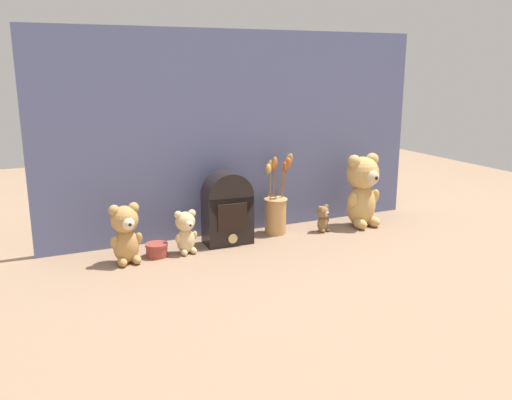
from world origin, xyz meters
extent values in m
plane|color=#8E7056|center=(0.00, 0.00, 0.00)|extent=(4.00, 4.00, 0.00)
cube|color=slate|center=(0.00, 0.17, 0.39)|extent=(1.54, 0.02, 0.77)
ellipsoid|color=tan|center=(0.47, 0.02, 0.09)|extent=(0.14, 0.12, 0.17)
sphere|color=tan|center=(0.47, 0.02, 0.22)|extent=(0.13, 0.13, 0.13)
sphere|color=#D1B289|center=(0.48, -0.03, 0.21)|extent=(0.06, 0.06, 0.06)
sphere|color=black|center=(0.48, -0.06, 0.21)|extent=(0.02, 0.02, 0.02)
sphere|color=tan|center=(0.52, 0.03, 0.27)|extent=(0.05, 0.05, 0.05)
sphere|color=tan|center=(0.43, 0.02, 0.27)|extent=(0.05, 0.05, 0.05)
ellipsoid|color=tan|center=(0.53, 0.02, 0.12)|extent=(0.04, 0.06, 0.08)
ellipsoid|color=tan|center=(0.42, 0.00, 0.12)|extent=(0.04, 0.06, 0.08)
ellipsoid|color=tan|center=(0.51, -0.01, 0.02)|extent=(0.05, 0.07, 0.04)
ellipsoid|color=tan|center=(0.44, -0.02, 0.02)|extent=(0.05, 0.07, 0.04)
ellipsoid|color=tan|center=(-0.49, -0.01, 0.06)|extent=(0.09, 0.08, 0.12)
sphere|color=tan|center=(-0.49, -0.01, 0.15)|extent=(0.09, 0.09, 0.09)
sphere|color=beige|center=(-0.49, -0.04, 0.15)|extent=(0.04, 0.04, 0.04)
sphere|color=black|center=(-0.48, -0.06, 0.15)|extent=(0.01, 0.01, 0.01)
sphere|color=tan|center=(-0.46, -0.01, 0.19)|extent=(0.04, 0.04, 0.04)
sphere|color=tan|center=(-0.52, -0.01, 0.19)|extent=(0.04, 0.04, 0.04)
ellipsoid|color=tan|center=(-0.45, -0.01, 0.08)|extent=(0.03, 0.04, 0.05)
ellipsoid|color=tan|center=(-0.53, -0.02, 0.08)|extent=(0.03, 0.04, 0.05)
ellipsoid|color=tan|center=(-0.46, -0.03, 0.01)|extent=(0.03, 0.05, 0.03)
ellipsoid|color=tan|center=(-0.51, -0.04, 0.01)|extent=(0.03, 0.05, 0.03)
ellipsoid|color=#DBBC84|center=(-0.28, 0.00, 0.05)|extent=(0.07, 0.06, 0.09)
sphere|color=#DBBC84|center=(-0.28, 0.00, 0.12)|extent=(0.07, 0.07, 0.07)
sphere|color=beige|center=(-0.28, -0.03, 0.11)|extent=(0.03, 0.03, 0.03)
sphere|color=black|center=(-0.27, -0.04, 0.11)|extent=(0.01, 0.01, 0.01)
sphere|color=#DBBC84|center=(-0.26, 0.00, 0.14)|extent=(0.03, 0.03, 0.03)
sphere|color=#DBBC84|center=(-0.30, 0.00, 0.14)|extent=(0.03, 0.03, 0.03)
ellipsoid|color=#DBBC84|center=(-0.25, 0.00, 0.06)|extent=(0.02, 0.03, 0.04)
ellipsoid|color=#DBBC84|center=(-0.31, -0.01, 0.06)|extent=(0.02, 0.03, 0.04)
ellipsoid|color=#DBBC84|center=(-0.26, -0.02, 0.01)|extent=(0.03, 0.04, 0.02)
ellipsoid|color=#DBBC84|center=(-0.30, -0.02, 0.01)|extent=(0.03, 0.04, 0.02)
ellipsoid|color=olive|center=(0.29, 0.02, 0.03)|extent=(0.05, 0.05, 0.06)
sphere|color=olive|center=(0.29, 0.02, 0.08)|extent=(0.05, 0.05, 0.05)
sphere|color=#D1B289|center=(0.29, 0.00, 0.08)|extent=(0.02, 0.02, 0.02)
sphere|color=black|center=(0.30, -0.01, 0.08)|extent=(0.01, 0.01, 0.01)
sphere|color=olive|center=(0.31, 0.02, 0.10)|extent=(0.02, 0.02, 0.02)
sphere|color=olive|center=(0.27, 0.01, 0.10)|extent=(0.02, 0.02, 0.02)
ellipsoid|color=olive|center=(0.31, 0.02, 0.04)|extent=(0.02, 0.02, 0.03)
ellipsoid|color=olive|center=(0.27, 0.01, 0.04)|extent=(0.02, 0.02, 0.03)
ellipsoid|color=olive|center=(0.31, 0.01, 0.01)|extent=(0.02, 0.03, 0.02)
ellipsoid|color=olive|center=(0.28, 0.00, 0.01)|extent=(0.02, 0.03, 0.02)
cylinder|color=tan|center=(0.11, 0.07, 0.07)|extent=(0.08, 0.08, 0.14)
torus|color=tan|center=(0.11, 0.07, 0.14)|extent=(0.09, 0.09, 0.01)
cylinder|color=olive|center=(0.12, 0.10, 0.21)|extent=(0.02, 0.01, 0.13)
ellipsoid|color=orange|center=(0.12, 0.10, 0.27)|extent=(0.03, 0.03, 0.06)
cylinder|color=olive|center=(0.09, 0.08, 0.20)|extent=(0.01, 0.02, 0.12)
ellipsoid|color=gold|center=(0.08, 0.08, 0.26)|extent=(0.03, 0.03, 0.04)
cylinder|color=olive|center=(0.15, 0.09, 0.21)|extent=(0.03, 0.06, 0.14)
ellipsoid|color=tan|center=(0.18, 0.11, 0.28)|extent=(0.04, 0.05, 0.06)
cylinder|color=olive|center=(0.13, 0.06, 0.20)|extent=(0.01, 0.02, 0.12)
ellipsoid|color=#C65B28|center=(0.14, 0.06, 0.27)|extent=(0.02, 0.03, 0.04)
cylinder|color=olive|center=(0.10, 0.10, 0.20)|extent=(0.04, 0.01, 0.11)
ellipsoid|color=tan|center=(0.10, 0.12, 0.26)|extent=(0.03, 0.02, 0.06)
cylinder|color=olive|center=(0.14, 0.07, 0.21)|extent=(0.01, 0.03, 0.14)
ellipsoid|color=#C65B28|center=(0.15, 0.06, 0.28)|extent=(0.03, 0.04, 0.05)
cube|color=black|center=(-0.11, 0.04, 0.09)|extent=(0.18, 0.10, 0.18)
cylinder|color=black|center=(-0.11, 0.04, 0.18)|extent=(0.18, 0.10, 0.17)
cube|color=black|center=(-0.11, -0.01, 0.11)|extent=(0.11, 0.01, 0.10)
cylinder|color=#D6BC7A|center=(-0.11, -0.01, 0.03)|extent=(0.03, 0.01, 0.03)
cylinder|color=#993D33|center=(-0.38, 0.01, 0.02)|extent=(0.07, 0.07, 0.04)
cylinder|color=#993D33|center=(-0.38, 0.01, 0.04)|extent=(0.08, 0.08, 0.01)
camera|label=1|loc=(-0.81, -1.74, 0.64)|focal=38.00mm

